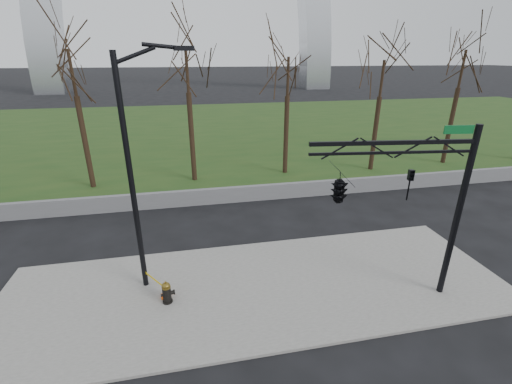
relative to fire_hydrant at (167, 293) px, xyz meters
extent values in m
plane|color=black|center=(3.17, 0.22, -0.48)|extent=(500.00, 500.00, 0.00)
cube|color=slate|center=(3.17, 0.22, -0.43)|extent=(18.00, 6.00, 0.10)
cube|color=#1F3E16|center=(3.17, 30.22, -0.45)|extent=(120.00, 40.00, 0.06)
cube|color=#59595B|center=(3.17, 8.22, -0.03)|extent=(60.00, 0.30, 0.90)
cylinder|color=black|center=(-0.01, 0.00, -0.35)|extent=(0.33, 0.33, 0.06)
cylinder|color=black|center=(-0.01, 0.00, -0.08)|extent=(0.26, 0.26, 0.59)
cylinder|color=black|center=(0.19, 0.03, -0.04)|extent=(0.22, 0.18, 0.16)
cylinder|color=black|center=(-0.16, -0.02, -0.06)|extent=(0.11, 0.11, 0.10)
cylinder|color=brown|center=(-0.01, 0.00, 0.23)|extent=(0.29, 0.29, 0.06)
ellipsoid|color=brown|center=(-0.01, 0.00, 0.29)|extent=(0.27, 0.27, 0.21)
cylinder|color=brown|center=(-0.01, 0.00, 0.41)|extent=(0.06, 0.06, 0.08)
cube|color=#F0570C|center=(-0.09, 0.31, -0.36)|extent=(0.35, 0.35, 0.03)
cone|color=#F0570C|center=(-0.09, 0.31, -0.06)|extent=(0.24, 0.24, 0.57)
cylinder|color=white|center=(-0.09, 0.31, 0.05)|extent=(0.18, 0.18, 0.09)
cylinder|color=black|center=(-0.82, 1.15, 3.52)|extent=(0.18, 0.18, 8.00)
cylinder|color=black|center=(-0.28, 1.25, 7.37)|extent=(1.26, 0.35, 0.56)
cylinder|color=black|center=(0.55, 1.41, 7.62)|extent=(1.21, 0.34, 0.22)
cube|color=black|center=(1.14, 1.52, 7.57)|extent=(0.63, 0.33, 0.14)
cylinder|color=black|center=(9.41, -1.31, 2.52)|extent=(0.20, 0.20, 6.00)
cube|color=black|center=(6.93, -1.01, 5.02)|extent=(4.98, 0.73, 0.12)
cube|color=black|center=(6.93, -1.01, 4.72)|extent=(4.97, 0.69, 0.08)
cube|color=#0C5926|center=(8.81, -1.24, 5.37)|extent=(0.90, 0.15, 0.25)
imported|color=black|center=(7.62, -1.09, 3.67)|extent=(0.19, 0.22, 1.00)
imported|color=black|center=(5.44, -0.82, 3.67)|extent=(0.83, 2.53, 1.00)
cube|color=yellow|center=(-0.42, 0.57, 0.16)|extent=(0.81, 1.15, 0.08)
cube|color=yellow|center=(-0.05, 0.15, -0.18)|extent=(0.08, 0.31, 0.08)
camera|label=1|loc=(1.05, -9.77, 7.39)|focal=24.04mm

